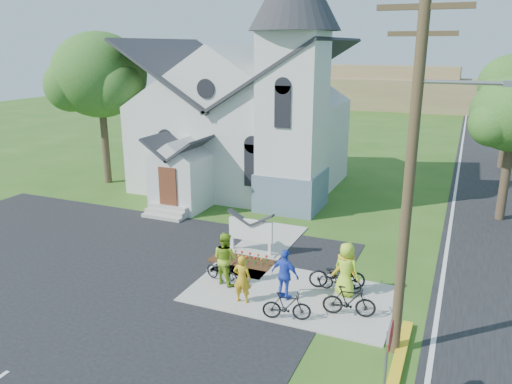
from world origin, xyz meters
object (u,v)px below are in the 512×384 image
at_px(church_sign, 251,231).
at_px(utility_pole, 413,166).
at_px(stop_sign, 389,348).
at_px(bike_4, 340,280).
at_px(cyclist_3, 345,273).
at_px(cyclist_4, 346,269).
at_px(bike_2, 337,275).
at_px(cyclist_1, 225,258).
at_px(cyclist_0, 242,279).
at_px(bike_0, 222,272).
at_px(cyclist_2, 285,275).
at_px(bike_3, 349,301).
at_px(bike_1, 287,306).

relative_size(church_sign, utility_pole, 0.22).
bearing_deg(stop_sign, church_sign, 131.88).
relative_size(utility_pole, bike_4, 6.59).
height_order(cyclist_3, cyclist_4, cyclist_4).
bearing_deg(stop_sign, bike_2, 114.24).
height_order(cyclist_1, bike_2, cyclist_1).
relative_size(cyclist_0, cyclist_1, 0.86).
bearing_deg(cyclist_1, bike_0, 16.62).
xyz_separation_m(cyclist_2, cyclist_4, (1.82, 1.08, 0.06)).
distance_m(bike_2, cyclist_4, 0.68).
bearing_deg(stop_sign, cyclist_2, 133.22).
bearing_deg(church_sign, bike_2, -22.73).
distance_m(stop_sign, cyclist_2, 5.90).
xyz_separation_m(utility_pole, cyclist_1, (-6.30, 1.82, -4.38)).
bearing_deg(bike_3, cyclist_1, 73.60).
xyz_separation_m(bike_1, cyclist_4, (1.31, 2.32, 0.49)).
xyz_separation_m(bike_0, bike_2, (3.93, 1.17, 0.09)).
height_order(cyclist_1, bike_4, cyclist_1).
relative_size(utility_pole, cyclist_2, 5.61).
height_order(cyclist_0, bike_0, cyclist_0).
bearing_deg(utility_pole, cyclist_3, 128.34).
distance_m(stop_sign, bike_3, 4.55).
xyz_separation_m(cyclist_0, bike_2, (2.68, 2.18, -0.32)).
xyz_separation_m(cyclist_3, cyclist_4, (0.03, -0.06, 0.16)).
bearing_deg(cyclist_3, church_sign, -21.00).
relative_size(bike_3, bike_4, 1.11).
bearing_deg(cyclist_0, bike_4, -151.69).
relative_size(cyclist_1, bike_3, 1.15).
height_order(bike_1, cyclist_4, cyclist_4).
height_order(utility_pole, cyclist_2, utility_pole).
height_order(church_sign, stop_sign, stop_sign).
xyz_separation_m(cyclist_2, bike_4, (1.59, 1.29, -0.49)).
relative_size(cyclist_0, cyclist_3, 1.05).
bearing_deg(stop_sign, cyclist_3, 112.23).
bearing_deg(cyclist_2, cyclist_3, -135.53).
bearing_deg(bike_4, bike_0, 102.15).
bearing_deg(cyclist_2, bike_0, 5.83).
bearing_deg(bike_1, bike_0, 47.71).
height_order(cyclist_0, cyclist_2, cyclist_2).
bearing_deg(cyclist_0, cyclist_1, -49.05).
distance_m(stop_sign, bike_1, 4.79).
bearing_deg(cyclist_2, bike_1, 124.27).
bearing_deg(stop_sign, cyclist_0, 146.18).
distance_m(cyclist_1, bike_1, 3.28).
xyz_separation_m(stop_sign, bike_2, (-2.56, 5.69, -1.21)).
xyz_separation_m(cyclist_1, cyclist_4, (4.19, 0.82, -0.01)).
bearing_deg(cyclist_3, cyclist_4, 119.75).
relative_size(church_sign, stop_sign, 0.89).
bearing_deg(bike_0, utility_pole, -86.59).
relative_size(stop_sign, bike_0, 1.54).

